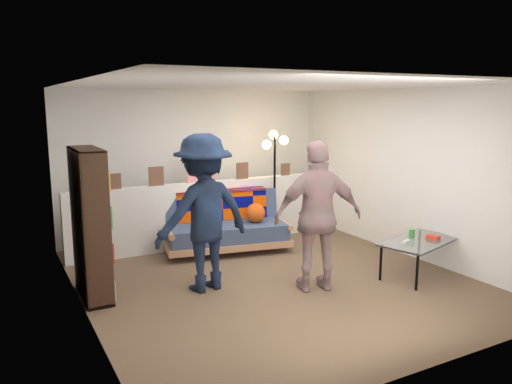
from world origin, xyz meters
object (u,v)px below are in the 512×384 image
bookshelf (90,229)px  person_right (318,216)px  coffee_table (419,243)px  futon_sofa (227,226)px  person_left (203,213)px  floor_lamp (275,163)px

bookshelf → person_right: bearing=-23.4°
bookshelf → person_right: size_ratio=0.96×
coffee_table → person_right: size_ratio=0.69×
bookshelf → coffee_table: bookshelf is taller
futon_sofa → person_left: 1.68m
person_right → coffee_table: bearing=-171.6°
coffee_table → bookshelf: bearing=161.8°
floor_lamp → bookshelf: bearing=-159.6°
futon_sofa → person_left: bearing=-124.9°
futon_sofa → person_right: size_ratio=1.10×
futon_sofa → coffee_table: 2.76m
futon_sofa → bookshelf: bookshelf is taller
bookshelf → person_left: size_ratio=0.92×
person_left → person_right: person_left is taller
bookshelf → floor_lamp: bearing=20.4°
futon_sofa → coffee_table: (1.69, -2.18, 0.07)m
coffee_table → person_right: person_right is taller
floor_lamp → person_right: bearing=-107.6°
coffee_table → floor_lamp: floor_lamp is taller
person_left → floor_lamp: bearing=-148.8°
bookshelf → person_left: bearing=-17.1°
bookshelf → person_left: (1.21, -0.37, 0.13)m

